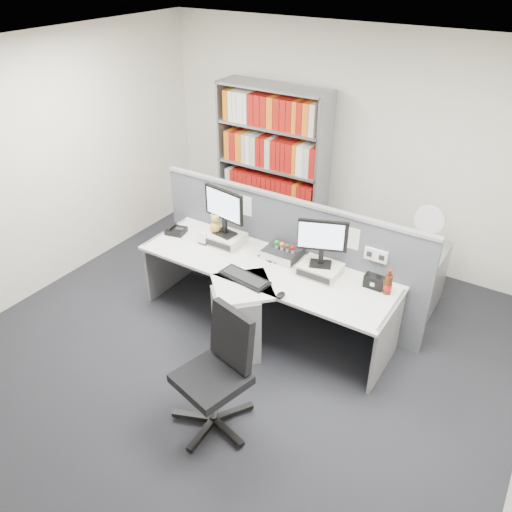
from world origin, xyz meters
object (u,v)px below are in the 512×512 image
Objects in this scene: desk_phone at (176,230)px; desk_fan at (429,222)px; keyboard at (245,278)px; office_chair at (219,369)px; speaker at (374,282)px; filing_cabinet at (418,277)px; monitor_right at (322,239)px; desk_calendar at (203,239)px; monitor_left at (224,208)px; desk at (253,299)px; shelving_unit at (272,169)px; mouse at (281,295)px; cola_bottle at (388,284)px; desktop_pc at (283,253)px.

desk_phone is 2.63m from desk_fan.
office_chair reaches higher than keyboard.
desk_fan is 2.61m from office_chair.
speaker is 0.26× the size of filing_cabinet.
monitor_right is at bearing -173.01° from speaker.
monitor_right is at bearing 6.09° from desk_calendar.
office_chair is (0.94, -1.41, -0.57)m from monitor_left.
shelving_unit is at bearing 115.96° from desk.
desk_calendar is (-1.16, 0.39, 0.03)m from mouse.
desk_fan reaches higher than desk.
cola_bottle is at bearing 5.20° from desk_calendar.
desktop_pc is 0.49× the size of filing_cabinet.
speaker is at bearing 26.27° from keyboard.
keyboard is at bearing -130.02° from desk_fan.
desk_fan reaches higher than filing_cabinet.
desk_calendar reaches higher than mouse.
monitor_right is 1.86× the size of cola_bottle.
speaker is (1.06, 0.53, 0.04)m from keyboard.
cola_bottle is (1.20, 0.50, 0.08)m from keyboard.
desk is 5.16× the size of monitor_left.
monitor_right reaches higher than filing_cabinet.
cola_bottle is at bearing 36.08° from mouse.
monitor_right reaches higher than desk_phone.
mouse is 2.38m from shelving_unit.
shelving_unit is (-1.41, 1.47, -0.12)m from monitor_right.
desk is 0.87m from desk_calendar.
desk_calendar is (0.39, -0.02, 0.02)m from desk_phone.
office_chair reaches higher than desktop_pc.
desk_phone is (-1.67, -0.12, -0.35)m from monitor_right.
shelving_unit is 3.99× the size of desk_fan.
monitor_right is 1.71m from desk_phone.
monitor_left is 0.82m from keyboard.
cola_bottle reaches higher than speaker.
desk_fan is at bearing 25.60° from desk_phone.
mouse is 1.22m from desk_calendar.
desk_fan is at bearing 49.38° from desk.
desktop_pc is 1.50m from desk_fan.
cola_bottle is 1.08m from filing_cabinet.
desk is 5.57× the size of monitor_right.
desk_phone is at bearing 177.02° from desk_calendar.
desk is at bearing 159.90° from mouse.
desk_calendar is 1.94m from cola_bottle.
desktop_pc is at bearing 177.98° from cola_bottle.
speaker is at bearing -100.52° from filing_cabinet.
monitor_left is 1.47× the size of desktop_pc.
cola_bottle is at bearing -10.46° from speaker.
cola_bottle is (0.77, 0.56, 0.07)m from mouse.
desk_phone is at bearing 162.88° from keyboard.
mouse is 0.96m from cola_bottle.
office_chair reaches higher than desk.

